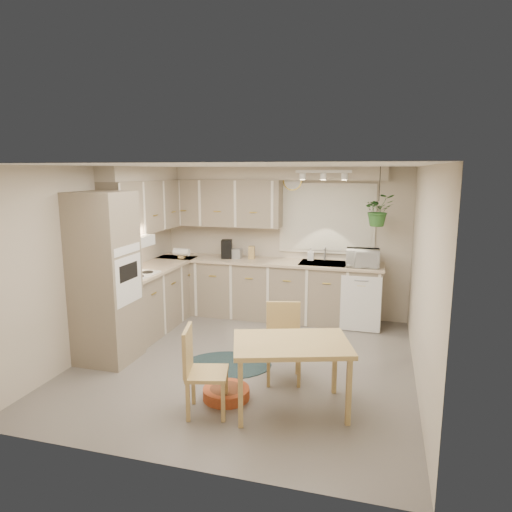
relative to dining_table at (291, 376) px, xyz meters
name	(u,v)px	position (x,y,z in m)	size (l,w,h in m)	color
floor	(246,362)	(-0.76, 0.95, -0.35)	(4.20, 4.20, 0.00)	#615C55
ceiling	(245,166)	(-0.76, 0.95, 2.05)	(4.20, 4.20, 0.00)	white
wall_back	(283,242)	(-0.76, 3.05, 0.85)	(4.00, 0.04, 2.40)	#BBAE9A
wall_front	(164,324)	(-0.76, -1.15, 0.85)	(4.00, 0.04, 2.40)	#BBAE9A
wall_left	(99,259)	(-2.76, 0.95, 0.85)	(0.04, 4.20, 2.40)	#BBAE9A
wall_right	(423,278)	(1.24, 0.95, 0.85)	(0.04, 4.20, 2.40)	#BBAE9A
base_cab_left	(155,298)	(-2.46, 1.83, 0.10)	(0.60, 1.85, 0.90)	gray
base_cab_back	(266,290)	(-0.96, 2.75, 0.10)	(3.60, 0.60, 0.90)	gray
counter_left	(154,268)	(-2.45, 1.83, 0.57)	(0.64, 1.89, 0.04)	beige
counter_back	(266,262)	(-0.96, 2.74, 0.57)	(3.64, 0.64, 0.04)	beige
oven_stack	(105,278)	(-2.43, 0.58, 0.70)	(0.65, 0.65, 2.10)	gray
wall_oven_face	(128,280)	(-2.11, 0.58, 0.70)	(0.02, 0.56, 0.58)	silver
upper_cab_left	(147,206)	(-2.58, 1.95, 1.47)	(0.35, 2.00, 0.75)	gray
upper_cab_back	(221,203)	(-1.76, 2.88, 1.47)	(2.00, 0.35, 0.75)	gray
soffit_left	(144,174)	(-2.61, 1.95, 1.95)	(0.30, 2.00, 0.20)	#BBAE9A
soffit_back	(269,173)	(-0.96, 2.90, 1.95)	(3.60, 0.30, 0.20)	#BBAE9A
cooktop	(134,275)	(-2.44, 1.25, 0.59)	(0.52, 0.58, 0.02)	silver
range_hood	(131,242)	(-2.46, 1.25, 1.05)	(0.40, 0.60, 0.14)	silver
window_blinds	(326,219)	(-0.06, 3.02, 1.25)	(1.40, 0.02, 1.00)	white
window_frame	(327,219)	(-0.06, 3.03, 1.25)	(1.50, 0.02, 1.10)	beige
sink	(323,266)	(-0.06, 2.75, 0.55)	(0.70, 0.48, 0.10)	#999CA1
dishwasher_front	(360,304)	(0.54, 2.44, 0.07)	(0.58, 0.01, 0.83)	silver
track_light_bar	(323,171)	(-0.06, 2.50, 1.98)	(0.80, 0.04, 0.04)	silver
wall_clock	(292,181)	(-0.61, 3.02, 1.83)	(0.30, 0.30, 0.03)	gold
dining_table	(291,376)	(0.00, 0.00, 0.00)	(1.12, 0.75, 0.71)	tan
chair_left	(207,371)	(-0.77, -0.29, 0.08)	(0.41, 0.41, 0.87)	tan
chair_back	(283,344)	(-0.21, 0.60, 0.08)	(0.41, 0.41, 0.87)	tan
braided_rug	(227,365)	(-0.95, 0.81, -0.35)	(1.08, 0.81, 0.01)	black
pet_bed	(226,393)	(-0.69, 0.03, -0.30)	(0.49, 0.49, 0.11)	#AC3E22
microwave	(363,256)	(0.54, 2.65, 0.75)	(0.48, 0.27, 0.32)	silver
soap_bottle	(311,258)	(-0.28, 2.90, 0.64)	(0.10, 0.21, 0.10)	silver
hanging_plant	(378,214)	(0.73, 2.65, 1.38)	(0.42, 0.47, 0.36)	#2C6026
coffee_maker	(227,249)	(-1.63, 2.75, 0.74)	(0.17, 0.20, 0.30)	black
toaster	(234,253)	(-1.51, 2.77, 0.66)	(0.26, 0.15, 0.16)	#999CA1
knife_block	(252,252)	(-1.22, 2.80, 0.69)	(0.09, 0.09, 0.21)	tan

